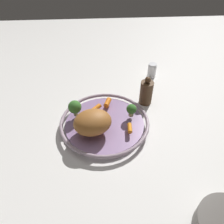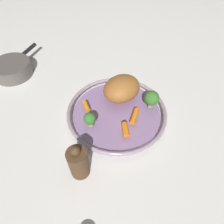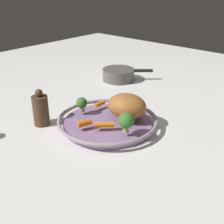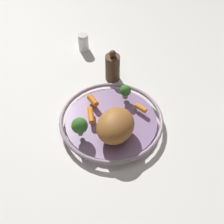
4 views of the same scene
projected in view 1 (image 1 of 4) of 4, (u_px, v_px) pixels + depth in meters
The scene contains 10 objects.
ground_plane at pixel (105, 126), 0.83m from camera, with size 2.55×2.55×0.00m, color silver.
serving_bowl at pixel (105, 123), 0.82m from camera, with size 0.35×0.35×0.04m.
roast_chicken_piece at pixel (93, 122), 0.74m from camera, with size 0.14×0.11×0.08m, color #9E602B.
baby_carrot_right at pixel (95, 109), 0.84m from camera, with size 0.02×0.02×0.06m, color orange.
baby_carrot_left at pixel (108, 103), 0.87m from camera, with size 0.02×0.02×0.05m, color orange.
baby_carrot_back at pixel (130, 128), 0.77m from camera, with size 0.02×0.02×0.04m, color orange.
broccoli_floret_small at pixel (131, 110), 0.81m from camera, with size 0.04×0.04×0.05m.
broccoli_floret_mid at pixel (75, 107), 0.80m from camera, with size 0.05×0.05×0.07m.
salt_shaker at pixel (152, 70), 1.08m from camera, with size 0.04×0.04×0.07m.
pepper_mill at pixel (146, 92), 0.91m from camera, with size 0.06×0.06×0.13m.
Camera 1 is at (0.01, 0.58, 0.60)m, focal length 33.54 mm.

